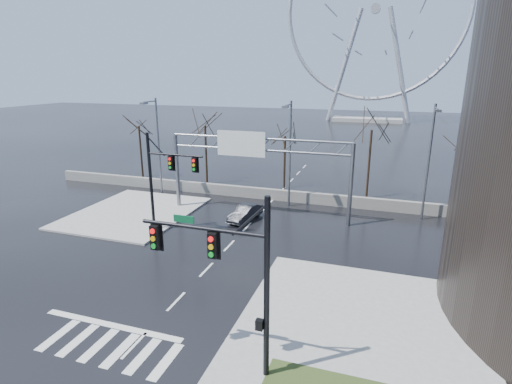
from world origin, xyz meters
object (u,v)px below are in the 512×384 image
at_px(signal_mast_far, 163,174).
at_px(sign_gantry, 254,159).
at_px(car, 245,213).
at_px(signal_mast_near, 234,268).
at_px(ferris_wheel, 375,17).

relative_size(signal_mast_far, sign_gantry, 0.49).
relative_size(sign_gantry, car, 4.12).
bearing_deg(signal_mast_near, ferris_wheel, 90.08).
height_order(signal_mast_near, ferris_wheel, ferris_wheel).
bearing_deg(signal_mast_near, signal_mast_far, 130.26).
height_order(sign_gantry, car, sign_gantry).
relative_size(signal_mast_near, sign_gantry, 0.49).
bearing_deg(ferris_wheel, car, -94.01).
height_order(signal_mast_near, signal_mast_far, same).
xyz_separation_m(signal_mast_far, ferris_wheel, (10.87, 86.04, 21.30)).
relative_size(sign_gantry, ferris_wheel, 0.32).
xyz_separation_m(signal_mast_near, sign_gantry, (-5.52, 19.00, 0.31)).
bearing_deg(signal_mast_far, ferris_wheel, 82.80).
xyz_separation_m(sign_gantry, car, (-0.33, -1.42, -4.53)).
xyz_separation_m(signal_mast_near, ferris_wheel, (-0.14, 99.04, 21.26)).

